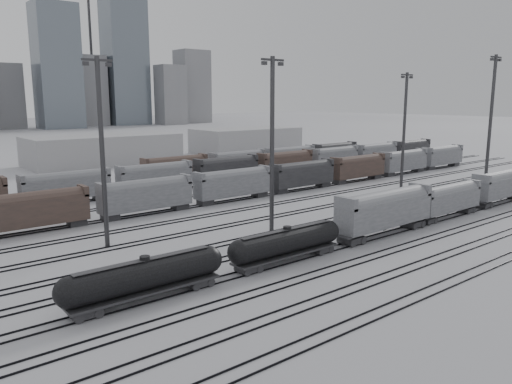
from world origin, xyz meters
TOP-DOWN VIEW (x-y plane):
  - ground at (0.00, 0.00)m, footprint 900.00×900.00m
  - tracks at (0.00, 17.50)m, footprint 220.00×71.50m
  - tank_car_a at (-24.72, 1.00)m, footprint 16.17×2.69m
  - tank_car_b at (-7.52, 1.00)m, footprint 15.81×2.63m
  - hopper_car_a at (10.01, 1.00)m, footprint 16.50×3.28m
  - hopper_car_b at (25.73, 1.00)m, footprint 14.03×2.79m
  - hopper_car_c at (42.88, 1.00)m, footprint 15.45×3.07m
  - light_mast_b at (-20.70, 19.36)m, footprint 3.65×0.58m
  - light_mast_c at (-0.45, 11.81)m, footprint 3.73×0.60m
  - light_mast_d at (42.82, 21.26)m, footprint 3.68×0.59m
  - light_mast_e at (62.82, 13.63)m, footprint 4.31×0.69m
  - bg_string_near at (8.00, 32.00)m, footprint 151.00×3.00m
  - bg_string_mid at (18.00, 48.00)m, footprint 151.00×3.00m
  - bg_string_far at (35.50, 56.00)m, footprint 66.00×3.00m
  - warehouse_mid at (10.00, 95.00)m, footprint 40.00×18.00m
  - warehouse_right at (60.00, 95.00)m, footprint 35.00×18.00m
  - crane_right at (91.26, 305.00)m, footprint 42.00×1.80m

SIDE VIEW (x-z plane):
  - ground at x=0.00m, z-range 0.00..0.00m
  - tracks at x=0.00m, z-range 0.00..0.16m
  - tank_car_b at x=-7.52m, z-range 0.31..4.21m
  - tank_car_a at x=-24.72m, z-range 0.31..4.31m
  - bg_string_far at x=35.50m, z-range 0.00..5.60m
  - bg_string_near at x=8.00m, z-range 0.00..5.60m
  - bg_string_mid at x=18.00m, z-range 0.00..5.60m
  - hopper_car_b at x=25.73m, z-range 0.59..5.61m
  - hopper_car_c at x=42.88m, z-range 0.65..6.18m
  - hopper_car_a at x=10.01m, z-range 0.70..6.60m
  - warehouse_mid at x=10.00m, z-range 0.00..8.00m
  - warehouse_right at x=60.00m, z-range 0.00..8.00m
  - light_mast_b at x=-20.70m, z-range 0.69..23.48m
  - light_mast_d at x=42.82m, z-range 0.70..23.67m
  - light_mast_c at x=-0.45m, z-range 0.71..24.02m
  - light_mast_e at x=62.82m, z-range 0.82..27.77m
  - crane_right at x=91.26m, z-range 7.39..107.39m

